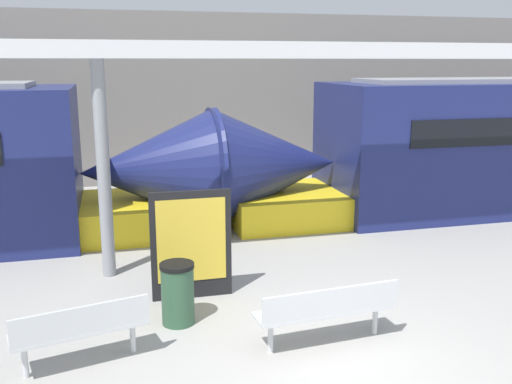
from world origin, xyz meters
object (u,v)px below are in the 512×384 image
at_px(bench_near, 328,308).
at_px(support_column_near, 104,171).
at_px(trash_bin, 178,293).
at_px(poster_board, 191,245).
at_px(bench_far, 81,328).

distance_m(bench_near, support_column_near, 4.44).
relative_size(trash_bin, poster_board, 0.52).
height_order(trash_bin, support_column_near, support_column_near).
bearing_deg(support_column_near, bench_far, -96.18).
bearing_deg(poster_board, bench_near, -53.34).
relative_size(bench_near, bench_far, 1.16).
distance_m(bench_near, bench_far, 3.05).
height_order(bench_far, poster_board, poster_board).
distance_m(bench_far, trash_bin, 1.55).
distance_m(trash_bin, support_column_near, 2.71).
xyz_separation_m(trash_bin, poster_board, (0.32, 0.84, 0.42)).
height_order(bench_near, trash_bin, trash_bin).
xyz_separation_m(bench_near, poster_board, (-1.46, 1.97, 0.35)).
bearing_deg(trash_bin, bench_near, -32.30).
xyz_separation_m(bench_near, trash_bin, (-1.79, 1.13, -0.07)).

